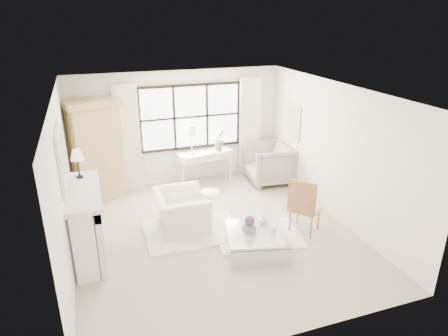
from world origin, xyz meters
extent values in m
plane|color=tan|center=(0.00, 0.00, 0.00)|extent=(5.50, 5.50, 0.00)
plane|color=white|center=(0.00, 0.00, 2.70)|extent=(5.50, 5.50, 0.00)
plane|color=white|center=(0.00, 2.75, 1.35)|extent=(5.00, 0.00, 5.00)
plane|color=white|center=(0.00, -2.75, 1.35)|extent=(5.00, 0.00, 5.00)
plane|color=silver|center=(-2.50, 0.00, 1.35)|extent=(0.00, 5.50, 5.50)
plane|color=white|center=(2.50, 0.00, 1.35)|extent=(0.00, 5.50, 5.50)
cube|color=white|center=(0.30, 2.73, 1.60)|extent=(2.40, 0.02, 1.50)
cylinder|color=#B88F3F|center=(0.30, 2.67, 2.47)|extent=(3.30, 0.04, 0.04)
cube|color=beige|center=(-1.20, 2.65, 1.24)|extent=(0.55, 0.10, 2.47)
cube|color=white|center=(1.80, 2.65, 1.24)|extent=(0.55, 0.10, 2.47)
cube|color=silver|center=(-2.29, 0.00, 0.59)|extent=(0.34, 1.50, 1.18)
cube|color=silver|center=(-2.12, 0.00, 0.53)|extent=(0.03, 1.22, 0.97)
cube|color=black|center=(-2.11, 0.00, 0.32)|extent=(0.06, 0.52, 0.50)
cube|color=silver|center=(-2.25, 0.00, 1.22)|extent=(0.58, 1.66, 0.08)
cube|color=silver|center=(-2.47, 0.00, 1.84)|extent=(0.05, 1.15, 0.95)
cube|color=silver|center=(-2.44, 0.00, 1.84)|extent=(0.02, 1.00, 0.80)
cube|color=silver|center=(2.47, 1.70, 1.55)|extent=(0.04, 0.62, 0.82)
cube|color=beige|center=(2.45, 1.70, 1.55)|extent=(0.01, 0.52, 0.72)
cylinder|color=black|center=(-2.26, 0.52, 1.27)|extent=(0.12, 0.12, 0.03)
cylinder|color=black|center=(-2.26, 0.52, 1.44)|extent=(0.03, 0.03, 0.30)
cone|color=beige|center=(-2.26, 0.52, 1.68)|extent=(0.22, 0.22, 0.18)
cube|color=tan|center=(-1.93, 2.38, 1.05)|extent=(1.14, 0.90, 2.10)
cube|color=tan|center=(-1.93, 2.38, 2.17)|extent=(1.29, 1.04, 0.14)
cube|color=white|center=(0.54, 2.42, 0.68)|extent=(1.29, 0.63, 0.14)
cube|color=white|center=(0.54, 2.42, 0.77)|extent=(1.36, 0.68, 0.06)
cylinder|color=#B6953F|center=(0.22, 2.41, 0.82)|extent=(0.14, 0.14, 0.03)
cylinder|color=#B6953F|center=(0.22, 2.41, 1.06)|extent=(0.02, 0.02, 0.46)
cone|color=beige|center=(0.22, 2.41, 1.38)|extent=(0.28, 0.28, 0.22)
imported|color=#58734C|center=(0.92, 2.42, 1.07)|extent=(0.35, 0.31, 0.53)
cylinder|color=white|center=(0.15, 0.82, 0.01)|extent=(0.26, 0.26, 0.03)
cylinder|color=white|center=(0.15, 0.82, 0.25)|extent=(0.06, 0.06, 0.44)
cylinder|color=white|center=(0.15, 0.82, 0.49)|extent=(0.40, 0.40, 0.03)
cube|color=white|center=(-0.37, 0.21, 0.02)|extent=(1.85, 1.33, 0.03)
cube|color=white|center=(0.75, -0.32, 0.01)|extent=(1.71, 1.39, 0.03)
imported|color=white|center=(-0.53, 0.46, 0.36)|extent=(1.00, 1.13, 0.71)
imported|color=#A09487|center=(2.03, 1.95, 0.48)|extent=(1.15, 1.12, 0.96)
cube|color=beige|center=(1.66, -0.42, 0.46)|extent=(0.66, 0.66, 0.07)
cube|color=#AA7047|center=(1.48, -0.57, 0.78)|extent=(0.34, 0.40, 0.60)
cube|color=silver|center=(0.50, -0.79, 0.16)|extent=(1.21, 1.21, 0.32)
cube|color=silver|center=(0.50, -0.79, 0.36)|extent=(1.21, 1.21, 0.04)
cube|color=slate|center=(0.39, -0.74, 0.44)|extent=(0.19, 0.19, 0.13)
sphere|color=#532A6A|center=(0.39, -0.74, 0.59)|extent=(0.17, 0.17, 0.17)
cylinder|color=white|center=(0.77, -0.89, 0.44)|extent=(0.09, 0.09, 0.12)
imported|color=silver|center=(0.71, -0.55, 0.46)|extent=(0.19, 0.19, 0.16)
camera|label=1|loc=(-2.01, -6.27, 3.90)|focal=32.00mm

